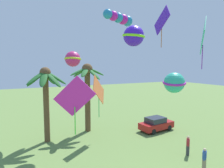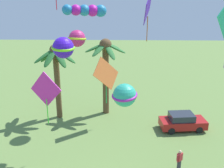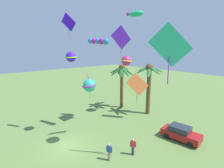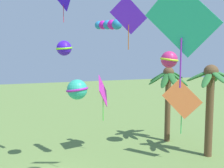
{
  "view_description": "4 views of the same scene",
  "coord_description": "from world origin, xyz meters",
  "px_view_note": "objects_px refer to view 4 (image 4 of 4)",
  "views": [
    {
      "loc": [
        -6.98,
        -6.52,
        7.18
      ],
      "look_at": [
        -0.74,
        5.97,
        5.84
      ],
      "focal_mm": 30.48,
      "sensor_mm": 36.0,
      "label": 1
    },
    {
      "loc": [
        1.03,
        -10.46,
        10.94
      ],
      "look_at": [
        0.59,
        5.66,
        5.51
      ],
      "focal_mm": 40.94,
      "sensor_mm": 36.0,
      "label": 2
    },
    {
      "loc": [
        14.19,
        -6.49,
        9.57
      ],
      "look_at": [
        0.33,
        5.53,
        5.63
      ],
      "focal_mm": 27.02,
      "sensor_mm": 36.0,
      "label": 3
    },
    {
      "loc": [
        17.32,
        -1.83,
        8.38
      ],
      "look_at": [
        0.18,
        4.53,
        6.28
      ],
      "focal_mm": 44.09,
      "sensor_mm": 36.0,
      "label": 4
    }
  ],
  "objects_px": {
    "kite_diamond_6": "(182,20)",
    "kite_diamond_2": "(182,100)",
    "kite_diamond_9": "(129,16)",
    "kite_ball_4": "(169,60)",
    "kite_ball_7": "(64,48)",
    "kite_diamond_0": "(103,92)",
    "palm_tree_1": "(168,86)",
    "palm_tree_0": "(210,92)",
    "kite_ball_1": "(77,89)",
    "kite_tube_3": "(109,25)"
  },
  "relations": [
    {
      "from": "kite_diamond_6",
      "to": "kite_diamond_2",
      "type": "bearing_deg",
      "value": 144.62
    },
    {
      "from": "kite_diamond_2",
      "to": "kite_diamond_9",
      "type": "xyz_separation_m",
      "value": [
        2.69,
        -5.62,
        5.62
      ]
    },
    {
      "from": "kite_ball_4",
      "to": "kite_ball_7",
      "type": "xyz_separation_m",
      "value": [
        0.76,
        -8.85,
        0.88
      ]
    },
    {
      "from": "kite_diamond_0",
      "to": "palm_tree_1",
      "type": "bearing_deg",
      "value": 97.66
    },
    {
      "from": "palm_tree_1",
      "to": "kite_diamond_2",
      "type": "height_order",
      "value": "palm_tree_1"
    },
    {
      "from": "palm_tree_0",
      "to": "kite_diamond_6",
      "type": "xyz_separation_m",
      "value": [
        7.71,
        -8.11,
        4.41
      ]
    },
    {
      "from": "palm_tree_0",
      "to": "kite_ball_1",
      "type": "bearing_deg",
      "value": -82.03
    },
    {
      "from": "kite_tube_3",
      "to": "kite_diamond_9",
      "type": "relative_size",
      "value": 0.81
    },
    {
      "from": "kite_ball_1",
      "to": "kite_tube_3",
      "type": "distance_m",
      "value": 5.43
    },
    {
      "from": "kite_diamond_6",
      "to": "palm_tree_1",
      "type": "bearing_deg",
      "value": 150.04
    },
    {
      "from": "palm_tree_0",
      "to": "kite_tube_3",
      "type": "distance_m",
      "value": 9.73
    },
    {
      "from": "palm_tree_1",
      "to": "kite_diamond_9",
      "type": "relative_size",
      "value": 2.33
    },
    {
      "from": "kite_tube_3",
      "to": "kite_diamond_6",
      "type": "bearing_deg",
      "value": 1.46
    },
    {
      "from": "kite_ball_1",
      "to": "kite_ball_4",
      "type": "bearing_deg",
      "value": 113.48
    },
    {
      "from": "kite_diamond_0",
      "to": "kite_diamond_2",
      "type": "distance_m",
      "value": 6.28
    },
    {
      "from": "kite_tube_3",
      "to": "palm_tree_0",
      "type": "bearing_deg",
      "value": 85.61
    },
    {
      "from": "kite_diamond_2",
      "to": "kite_ball_4",
      "type": "height_order",
      "value": "kite_ball_4"
    },
    {
      "from": "kite_diamond_2",
      "to": "kite_diamond_9",
      "type": "distance_m",
      "value": 8.38
    },
    {
      "from": "palm_tree_0",
      "to": "kite_tube_3",
      "type": "relative_size",
      "value": 3.02
    },
    {
      "from": "kite_ball_4",
      "to": "kite_ball_7",
      "type": "relative_size",
      "value": 1.32
    },
    {
      "from": "palm_tree_1",
      "to": "kite_ball_1",
      "type": "xyz_separation_m",
      "value": [
        6.02,
        -10.03,
        0.94
      ]
    },
    {
      "from": "kite_ball_4",
      "to": "kite_ball_7",
      "type": "distance_m",
      "value": 8.93
    },
    {
      "from": "kite_ball_1",
      "to": "kite_diamond_2",
      "type": "height_order",
      "value": "kite_ball_1"
    },
    {
      "from": "kite_ball_1",
      "to": "kite_tube_3",
      "type": "bearing_deg",
      "value": 128.14
    },
    {
      "from": "kite_ball_1",
      "to": "kite_diamond_9",
      "type": "distance_m",
      "value": 5.25
    },
    {
      "from": "palm_tree_0",
      "to": "kite_diamond_0",
      "type": "distance_m",
      "value": 8.56
    },
    {
      "from": "kite_ball_4",
      "to": "kite_diamond_6",
      "type": "bearing_deg",
      "value": -29.72
    },
    {
      "from": "kite_diamond_6",
      "to": "kite_ball_4",
      "type": "bearing_deg",
      "value": 150.28
    },
    {
      "from": "kite_diamond_2",
      "to": "kite_diamond_6",
      "type": "distance_m",
      "value": 10.44
    },
    {
      "from": "kite_diamond_0",
      "to": "kite_diamond_6",
      "type": "bearing_deg",
      "value": -1.66
    },
    {
      "from": "kite_diamond_2",
      "to": "kite_tube_3",
      "type": "distance_m",
      "value": 7.83
    },
    {
      "from": "kite_diamond_0",
      "to": "kite_diamond_9",
      "type": "bearing_deg",
      "value": -5.27
    },
    {
      "from": "kite_ball_4",
      "to": "kite_diamond_9",
      "type": "xyz_separation_m",
      "value": [
        5.08,
        -5.93,
        2.66
      ]
    },
    {
      "from": "kite_tube_3",
      "to": "kite_diamond_9",
      "type": "xyz_separation_m",
      "value": [
        3.51,
        -0.05,
        0.17
      ]
    },
    {
      "from": "kite_diamond_0",
      "to": "kite_ball_4",
      "type": "distance_m",
      "value": 6.09
    },
    {
      "from": "kite_tube_3",
      "to": "kite_diamond_6",
      "type": "relative_size",
      "value": 0.55
    },
    {
      "from": "kite_diamond_6",
      "to": "kite_ball_7",
      "type": "distance_m",
      "value": 9.76
    },
    {
      "from": "palm_tree_1",
      "to": "kite_diamond_6",
      "type": "bearing_deg",
      "value": -29.96
    },
    {
      "from": "palm_tree_1",
      "to": "kite_diamond_9",
      "type": "bearing_deg",
      "value": -44.8
    },
    {
      "from": "kite_diamond_0",
      "to": "kite_diamond_9",
      "type": "distance_m",
      "value": 8.34
    },
    {
      "from": "palm_tree_1",
      "to": "kite_ball_7",
      "type": "distance_m",
      "value": 11.19
    },
    {
      "from": "kite_tube_3",
      "to": "palm_tree_1",
      "type": "bearing_deg",
      "value": 117.88
    },
    {
      "from": "palm_tree_0",
      "to": "kite_ball_4",
      "type": "bearing_deg",
      "value": -132.13
    },
    {
      "from": "kite_diamond_0",
      "to": "kite_diamond_9",
      "type": "height_order",
      "value": "kite_diamond_9"
    },
    {
      "from": "kite_diamond_6",
      "to": "kite_ball_1",
      "type": "bearing_deg",
      "value": -153.96
    },
    {
      "from": "kite_diamond_0",
      "to": "kite_ball_4",
      "type": "xyz_separation_m",
      "value": [
        1.36,
        5.34,
        2.61
      ]
    },
    {
      "from": "kite_diamond_0",
      "to": "kite_ball_1",
      "type": "xyz_separation_m",
      "value": [
        5.12,
        -3.34,
        0.99
      ]
    },
    {
      "from": "kite_ball_1",
      "to": "kite_diamond_6",
      "type": "xyz_separation_m",
      "value": [
        6.16,
        3.01,
        3.52
      ]
    },
    {
      "from": "palm_tree_1",
      "to": "kite_ball_7",
      "type": "height_order",
      "value": "kite_ball_7"
    },
    {
      "from": "palm_tree_0",
      "to": "kite_diamond_9",
      "type": "distance_m",
      "value": 10.25
    }
  ]
}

